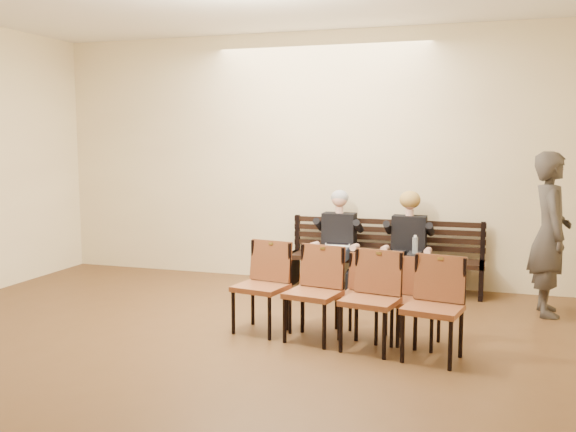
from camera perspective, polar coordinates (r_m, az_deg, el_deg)
name	(u,v)px	position (r m, az deg, el deg)	size (l,w,h in m)	color
ground	(138,430)	(4.84, -13.16, -18.00)	(10.00, 10.00, 0.00)	#52351C
room_walls	(183,71)	(5.11, -9.35, 12.57)	(8.02, 10.01, 3.51)	#FDE9B5
bench	(383,274)	(8.70, 8.44, -5.10)	(2.60, 0.90, 0.45)	black
seated_man	(337,241)	(8.62, 4.42, -2.26)	(0.54, 0.75, 1.31)	black
seated_woman	(408,247)	(8.46, 10.62, -2.69)	(0.54, 0.75, 1.26)	black
laptop	(335,249)	(8.49, 4.23, -2.96)	(0.34, 0.27, 0.25)	#B4B4B8
water_bottle	(415,255)	(8.24, 11.22, -3.40)	(0.07, 0.07, 0.24)	silver
bag	(362,283)	(8.45, 6.59, -5.95)	(0.41, 0.28, 0.30)	black
passerby	(551,222)	(7.89, 22.31, -0.47)	(0.79, 0.52, 2.16)	#36312C
chair_row_front	(341,298)	(6.34, 4.72, -7.25)	(2.32, 0.52, 0.95)	brown
chair_row_back	(363,297)	(6.60, 6.69, -7.16)	(1.53, 0.46, 0.85)	brown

